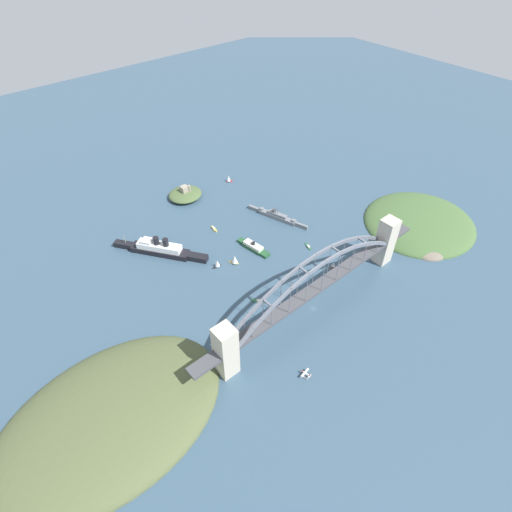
% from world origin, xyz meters
% --- Properties ---
extents(ground_plane, '(1400.00, 1400.00, 0.00)m').
position_xyz_m(ground_plane, '(0.00, 0.00, 0.00)').
color(ground_plane, '#385166').
extents(harbor_arch_bridge, '(255.49, 14.33, 61.43)m').
position_xyz_m(harbor_arch_bridge, '(0.00, -0.00, 27.18)').
color(harbor_arch_bridge, beige).
rests_on(harbor_arch_bridge, ground).
extents(headland_west_shore, '(169.93, 115.65, 29.40)m').
position_xyz_m(headland_west_shore, '(-184.58, 20.78, 0.00)').
color(headland_west_shore, '#515B38').
rests_on(headland_west_shore, ground).
extents(headland_east_shore, '(123.28, 118.16, 21.55)m').
position_xyz_m(headland_east_shore, '(176.40, 7.00, 0.00)').
color(headland_east_shore, '#476638').
rests_on(headland_east_shore, ground).
extents(ocean_liner, '(64.56, 86.49, 20.25)m').
position_xyz_m(ocean_liner, '(-65.27, 151.36, 5.78)').
color(ocean_liner, black).
rests_on(ocean_liner, ground).
extents(naval_cruiser, '(25.62, 73.06, 17.24)m').
position_xyz_m(naval_cruiser, '(64.40, 117.93, 3.07)').
color(naval_cruiser, slate).
rests_on(naval_cruiser, ground).
extents(harbor_ferry_steamer, '(12.80, 40.36, 8.54)m').
position_xyz_m(harbor_ferry_steamer, '(10.86, 95.33, 2.67)').
color(harbor_ferry_steamer, '#23512D').
rests_on(harbor_ferry_steamer, ground).
extents(fort_island_mid_harbor, '(39.59, 37.49, 16.33)m').
position_xyz_m(fort_island_mid_harbor, '(9.19, 219.55, 4.73)').
color(fort_island_mid_harbor, '#4C6038').
rests_on(fort_island_mid_harbor, ground).
extents(seaplane_taxiing_near_bridge, '(9.33, 8.05, 5.14)m').
position_xyz_m(seaplane_taxiing_near_bridge, '(-53.80, -42.93, 2.17)').
color(seaplane_taxiing_near_bridge, '#B7B7B2').
rests_on(seaplane_taxiing_near_bridge, ground).
extents(small_boat_0, '(7.88, 10.01, 10.97)m').
position_xyz_m(small_boat_0, '(-17.19, 90.89, 5.05)').
color(small_boat_0, gold).
rests_on(small_boat_0, ground).
extents(small_boat_1, '(8.94, 10.66, 2.22)m').
position_xyz_m(small_boat_1, '(-32.45, 37.89, 0.81)').
color(small_boat_1, '#2D6B3D').
rests_on(small_boat_1, ground).
extents(small_boat_2, '(8.98, 5.64, 9.23)m').
position_xyz_m(small_boat_2, '(-33.17, 98.09, 4.25)').
color(small_boat_2, black).
rests_on(small_boat_2, ground).
extents(small_boat_3, '(3.74, 11.71, 2.20)m').
position_xyz_m(small_boat_3, '(-1.05, 147.96, 0.83)').
color(small_boat_3, gold).
rests_on(small_boat_3, ground).
extents(small_boat_4, '(5.37, 11.62, 1.92)m').
position_xyz_m(small_boat_4, '(55.98, 60.85, 0.68)').
color(small_boat_4, '#2D6B3D').
rests_on(small_boat_4, ground).
extents(small_boat_5, '(6.81, 4.21, 6.58)m').
position_xyz_m(small_boat_5, '(52.91, 23.90, 3.10)').
color(small_boat_5, brown).
rests_on(small_boat_5, ground).
extents(small_boat_6, '(8.34, 6.10, 10.04)m').
position_xyz_m(small_boat_6, '(70.00, 213.68, 4.61)').
color(small_boat_6, '#B2231E').
rests_on(small_boat_6, ground).
extents(channel_marker_buoy, '(2.20, 2.20, 2.75)m').
position_xyz_m(channel_marker_buoy, '(4.41, 31.45, 1.12)').
color(channel_marker_buoy, red).
rests_on(channel_marker_buoy, ground).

